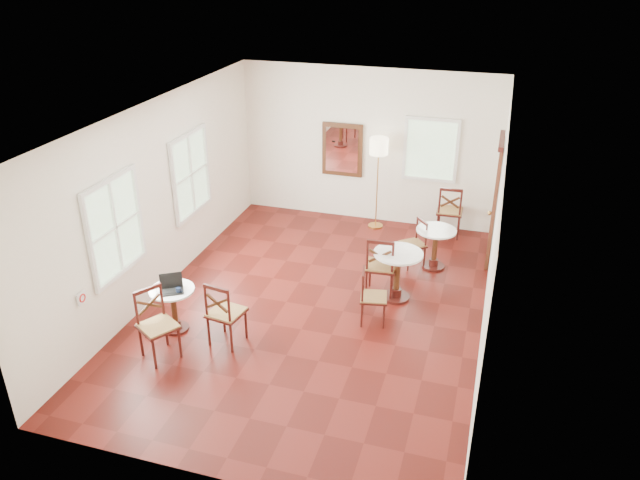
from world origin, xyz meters
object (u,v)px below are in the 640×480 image
Objects in this scene: mouse at (165,284)px; navy_mug at (179,290)px; chair_near_b at (157,325)px; water_glass at (158,289)px; chair_near_a at (225,313)px; floor_lamp at (379,152)px; cafe_table_near at (174,305)px; cafe_table_mid at (397,270)px; laptop at (172,287)px; power_adapter at (149,336)px; cafe_table_back at (435,244)px; chair_back_a at (450,211)px; chair_mid_b at (372,297)px; chair_back_b at (414,243)px; chair_mid_a at (381,266)px.

mouse is 0.93× the size of navy_mug.
water_glass is at bearing 58.00° from chair_near_b.
floor_lamp reaches higher than chair_near_a.
cafe_table_near is 0.84× the size of cafe_table_mid.
laptop is 4.50× the size of power_adapter.
water_glass is (-3.45, -3.09, 0.28)m from cafe_table_back.
chair_near_b is at bearing 54.42° from chair_back_a.
cafe_table_back is 4.81m from chair_near_b.
chair_near_a is at bearing 110.63° from chair_mid_b.
cafe_table_near is 0.37× the size of floor_lamp.
floor_lamp is at bearing 0.43° from chair_mid_b.
water_glass reaches higher than cafe_table_near.
water_glass is at bearing -83.86° from chair_back_b.
cafe_table_back is at bearing 70.05° from cafe_table_mid.
cafe_table_near is 4.88m from floor_lamp.
chair_mid_a is at bearing 35.92° from power_adapter.
chair_mid_b is 0.84× the size of chair_back_a.
mouse is at bearing -117.06° from floor_lamp.
cafe_table_near is 0.79× the size of chair_mid_b.
floor_lamp is at bearing 51.71° from mouse.
cafe_table_mid is 0.79× the size of chair_back_a.
cafe_table_mid is 8.99× the size of power_adapter.
power_adapter is at bearing 81.88° from chair_near_b.
cafe_table_near is at bearing 100.30° from chair_mid_b.
chair_near_b reaches higher than cafe_table_mid.
chair_back_b is 4.59m from power_adapter.
floor_lamp is (-0.60, 2.50, 1.01)m from chair_mid_a.
chair_near_b is 11.07× the size of power_adapter.
mouse is (-0.99, 0.16, 0.20)m from chair_near_a.
floor_lamp reaches higher than chair_near_b.
chair_mid_a is at bearing 34.57° from cafe_table_near.
chair_near_b reaches higher than mouse.
floor_lamp is at bearing 134.09° from cafe_table_back.
chair_near_a is 0.96× the size of chair_mid_a.
laptop is (-2.00, -4.33, -0.79)m from floor_lamp.
navy_mug is at bearing -81.81° from chair_back_b.
chair_back_a is 5.46m from navy_mug.
cafe_table_back is 7.21× the size of navy_mug.
cafe_table_mid reaches higher than navy_mug.
mouse is 0.83× the size of water_glass.
cafe_table_near is 3.38m from cafe_table_mid.
cafe_table_near is 0.33m from navy_mug.
floor_lamp is 4.82m from navy_mug.
floor_lamp is 19.48× the size of mouse.
chair_mid_a reaches higher than power_adapter.
chair_back_b is at bearing -19.60° from chair_mid_b.
navy_mug is (-2.47, -1.86, 0.20)m from chair_mid_a.
chair_back_a reaches higher than navy_mug.
power_adapter is at bearing -131.00° from water_glass.
chair_mid_a is (-0.27, 0.03, 0.01)m from cafe_table_mid.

